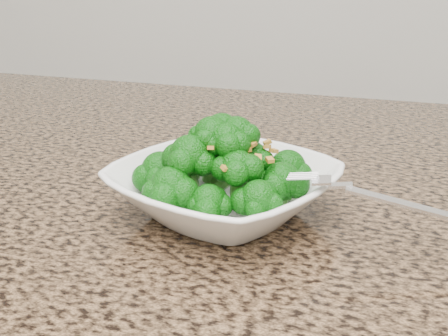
% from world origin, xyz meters
% --- Properties ---
extents(granite_counter, '(1.64, 1.04, 0.03)m').
position_xyz_m(granite_counter, '(0.00, 0.30, 0.89)').
color(granite_counter, brown).
rests_on(granite_counter, cabinet).
extents(bowl, '(0.27, 0.27, 0.05)m').
position_xyz_m(bowl, '(0.13, 0.25, 0.93)').
color(bowl, white).
rests_on(bowl, granite_counter).
extents(broccoli_pile, '(0.18, 0.18, 0.07)m').
position_xyz_m(broccoli_pile, '(0.13, 0.25, 0.99)').
color(broccoli_pile, '#0C5B0A').
rests_on(broccoli_pile, bowl).
extents(garlic_topping, '(0.11, 0.11, 0.01)m').
position_xyz_m(garlic_topping, '(0.13, 0.25, 1.02)').
color(garlic_topping, '#B7822C').
rests_on(garlic_topping, broccoli_pile).
extents(fork, '(0.17, 0.05, 0.01)m').
position_xyz_m(fork, '(0.25, 0.22, 0.96)').
color(fork, silver).
rests_on(fork, bowl).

